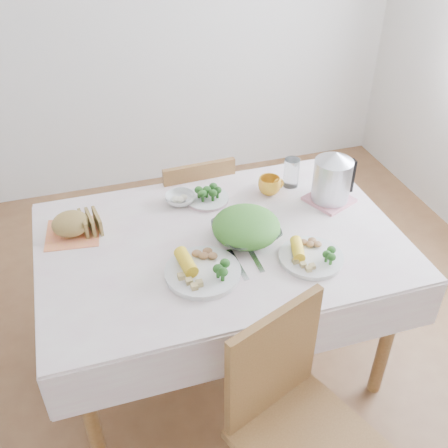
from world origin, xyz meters
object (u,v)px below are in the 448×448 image
object	(u,v)px
chair_near	(307,440)
dinner_plate_left	(203,273)
dinner_plate_right	(311,258)
yellow_mug	(269,186)
salad_bowl	(246,233)
chair_far	(192,210)
dining_table	(221,304)
electric_kettle	(332,178)

from	to	relation	value
chair_near	dinner_plate_left	distance (m)	0.70
dinner_plate_right	yellow_mug	world-z (taller)	yellow_mug
chair_near	dinner_plate_right	bearing A→B (deg)	45.12
dinner_plate_right	yellow_mug	bearing A→B (deg)	88.15
salad_bowl	dinner_plate_right	distance (m)	0.29
salad_bowl	dinner_plate_right	size ratio (longest dim) A/B	1.03
salad_bowl	dinner_plate_right	world-z (taller)	salad_bowl
chair_far	dinner_plate_right	xyz separation A→B (m)	(0.27, -0.89, 0.31)
dinner_plate_left	dining_table	bearing A→B (deg)	55.83
chair_near	yellow_mug	size ratio (longest dim) A/B	8.68
chair_far	dinner_plate_right	bearing A→B (deg)	104.26
dinner_plate_right	yellow_mug	distance (m)	0.50
salad_bowl	chair_far	bearing A→B (deg)	95.70
chair_far	salad_bowl	world-z (taller)	chair_far
yellow_mug	electric_kettle	size ratio (longest dim) A/B	0.44
chair_near	dinner_plate_left	bearing A→B (deg)	86.86
dinner_plate_left	dinner_plate_right	size ratio (longest dim) A/B	1.15
chair_near	chair_far	world-z (taller)	chair_near
chair_near	dinner_plate_right	world-z (taller)	chair_near
chair_near	yellow_mug	xyz separation A→B (m)	(0.25, 1.05, 0.34)
salad_bowl	electric_kettle	size ratio (longest dim) A/B	1.11
chair_near	dinner_plate_right	xyz separation A→B (m)	(0.24, 0.55, 0.31)
dinner_plate_left	yellow_mug	bearing A→B (deg)	45.53
dinner_plate_left	yellow_mug	world-z (taller)	yellow_mug
dinner_plate_left	salad_bowl	bearing A→B (deg)	34.92
dinner_plate_right	electric_kettle	distance (m)	0.46
dining_table	electric_kettle	size ratio (longest dim) A/B	5.83
electric_kettle	chair_near	bearing A→B (deg)	-135.92
dinner_plate_left	yellow_mug	xyz separation A→B (m)	(0.45, 0.46, 0.03)
dinner_plate_left	dinner_plate_right	xyz separation A→B (m)	(0.43, -0.04, 0.00)
dinner_plate_right	salad_bowl	bearing A→B (deg)	134.92
dining_table	salad_bowl	world-z (taller)	salad_bowl
chair_near	electric_kettle	size ratio (longest dim) A/B	3.86
chair_far	salad_bowl	bearing A→B (deg)	93.02
chair_near	dinner_plate_right	size ratio (longest dim) A/B	3.60
chair_near	electric_kettle	xyz separation A→B (m)	(0.49, 0.91, 0.42)
dining_table	salad_bowl	distance (m)	0.43
chair_far	chair_near	bearing A→B (deg)	88.77
chair_near	electric_kettle	world-z (taller)	electric_kettle
salad_bowl	dinner_plate_right	bearing A→B (deg)	-45.08
dining_table	dinner_plate_right	bearing A→B (deg)	-38.04
salad_bowl	dinner_plate_left	size ratio (longest dim) A/B	0.90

